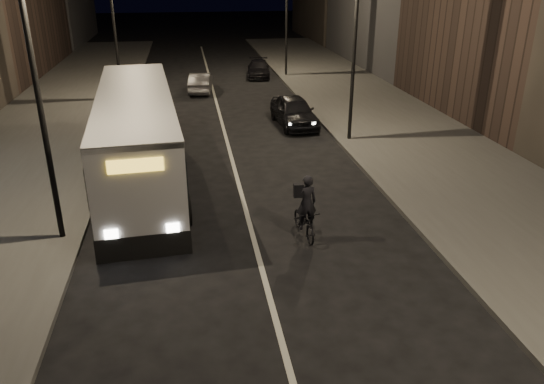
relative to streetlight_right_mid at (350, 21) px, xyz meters
name	(u,v)px	position (x,y,z in m)	size (l,w,h in m)	color
ground	(270,300)	(-5.33, -12.00, -5.36)	(180.00, 180.00, 0.00)	black
sidewalk_right	(393,125)	(3.17, 2.00, -5.28)	(7.00, 70.00, 0.16)	#3B3B38
sidewalk_left	(41,142)	(-13.83, 2.00, -5.28)	(7.00, 70.00, 0.16)	#3B3B38
streetlight_right_mid	(350,21)	(0.00, 0.00, 0.00)	(1.20, 0.44, 8.12)	black
streetlight_right_far	(283,0)	(0.00, 16.00, 0.00)	(1.20, 0.44, 8.12)	black
streetlight_left_near	(42,57)	(-10.66, -8.00, 0.00)	(1.20, 0.44, 8.12)	black
streetlight_left_far	(117,8)	(-10.66, 10.00, 0.00)	(1.20, 0.44, 8.12)	black
city_bus	(138,134)	(-8.93, -3.32, -3.55)	(3.62, 12.49, 3.32)	silver
cyclist_on_bicycle	(305,216)	(-3.79, -8.87, -4.68)	(0.81, 1.82, 2.04)	black
car_near	(294,111)	(-1.73, 3.06, -4.61)	(1.76, 4.39, 1.49)	black
car_mid	(201,82)	(-6.13, 11.73, -4.74)	(1.31, 3.77, 1.24)	#3E3E41
car_far	(259,69)	(-1.73, 16.25, -4.78)	(1.62, 3.99, 1.16)	black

